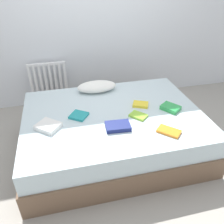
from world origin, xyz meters
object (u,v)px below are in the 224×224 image
Objects in this scene: radiator at (49,81)px; textbook_white at (48,126)px; textbook_green at (170,108)px; textbook_navy at (118,126)px; textbook_orange at (169,131)px; textbook_teal at (79,116)px; textbook_yellow at (141,104)px; pillow at (97,87)px; bed at (113,131)px; textbook_lime at (138,116)px.

textbook_white is (-0.00, -1.32, 0.11)m from radiator.
textbook_green is 0.80× the size of textbook_navy.
textbook_green is 0.90× the size of textbook_orange.
textbook_teal is 0.35m from textbook_white.
textbook_yellow is 0.52m from textbook_navy.
textbook_teal is (-0.30, -0.55, -0.05)m from pillow.
textbook_teal is 0.79× the size of textbook_orange.
radiator reaches higher than textbook_navy.
pillow is at bearing 97.90° from bed.
radiator is 2.62× the size of textbook_orange.
textbook_yellow is (0.35, 0.08, 0.27)m from bed.
radiator reaches higher than pillow.
radiator is at bearing 130.42° from textbook_white.
textbook_navy is (-0.67, -0.20, -0.00)m from textbook_green.
pillow is at bearing 96.29° from textbook_teal.
textbook_orange is 0.50m from textbook_navy.
bed is 3.99× the size of pillow.
textbook_navy is (-0.02, -0.29, 0.28)m from bed.
textbook_lime is at bearing 166.03° from textbook_orange.
textbook_yellow is at bearing 48.59° from textbook_navy.
radiator is 1.54m from textbook_yellow.
textbook_white is (-0.70, -0.12, 0.28)m from bed.
textbook_white is at bearing -122.36° from textbook_teal.
textbook_navy is at bearing -65.45° from radiator.
textbook_orange is at bearing 4.41° from textbook_teal.
textbook_navy is 0.31m from textbook_lime.
textbook_lime is at bearing 39.51° from textbook_white.
bed is 9.14× the size of textbook_orange.
textbook_orange reaches higher than bed.
textbook_teal is at bearing -165.32° from textbook_orange.
pillow is 1.16m from textbook_orange.
bed is 0.71m from textbook_green.
radiator reaches higher than textbook_teal.
textbook_yellow is 0.34m from textbook_green.
radiator is 2.03m from textbook_orange.
pillow reaches higher than textbook_white.
radiator is 2.58× the size of textbook_white.
radiator is at bearing 120.22° from bed.
textbook_navy is (0.06, -0.85, -0.04)m from pillow.
textbook_white reaches higher than textbook_orange.
textbook_teal reaches higher than bed.
bed is at bearing -82.10° from pillow.
textbook_teal is 0.96m from textbook_orange.
textbook_white is (-0.62, -0.69, -0.04)m from pillow.
textbook_teal is at bearing -150.56° from textbook_yellow.
bed is 1.40m from radiator.
textbook_white reaches higher than bed.
textbook_yellow is 0.88× the size of textbook_green.
textbook_green is (1.03, -0.10, 0.01)m from textbook_teal.
pillow is 0.63m from textbook_teal.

